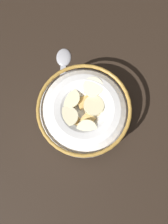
# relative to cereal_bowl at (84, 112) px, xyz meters

# --- Properties ---
(ground_plane) EXTENTS (0.91, 0.91, 0.02)m
(ground_plane) POSITION_rel_cereal_bowl_xyz_m (0.00, 0.00, -0.04)
(ground_plane) COLOR black
(cereal_bowl) EXTENTS (0.15, 0.15, 0.05)m
(cereal_bowl) POSITION_rel_cereal_bowl_xyz_m (0.00, 0.00, 0.00)
(cereal_bowl) COLOR white
(cereal_bowl) RESTS_ON ground_plane
(spoon) EXTENTS (0.07, 0.13, 0.01)m
(spoon) POSITION_rel_cereal_bowl_xyz_m (0.00, -0.10, -0.03)
(spoon) COLOR #A5A5AD
(spoon) RESTS_ON ground_plane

